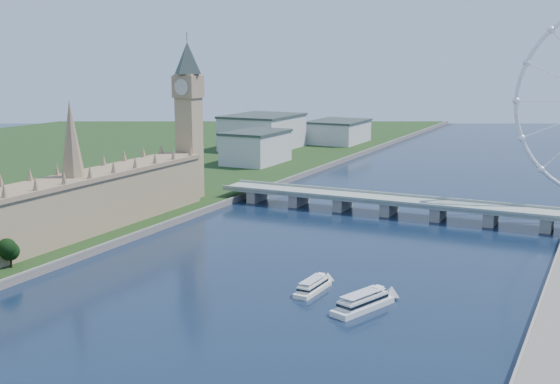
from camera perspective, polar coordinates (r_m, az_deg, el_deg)
The scene contains 6 objects.
parliament_range at distance 376.84m, azimuth -16.32°, elevation -1.03°, with size 24.00×200.00×70.00m.
big_ben at distance 455.44m, azimuth -7.45°, elevation 7.43°, with size 20.02×20.02×110.00m.
westminster_bridge at distance 428.76m, azimuth 8.87°, elevation -0.92°, with size 220.00×22.00×9.50m.
city_skyline at distance 671.33m, azimuth 18.74°, elevation 3.79°, with size 505.00×280.00×32.00m.
tour_boat_near at distance 287.88m, azimuth 2.68°, elevation -8.08°, with size 6.68×26.32×5.78m, color white, non-canonical shape.
tour_boat_far at distance 270.11m, azimuth 6.73°, elevation -9.45°, with size 8.22×32.05×7.10m, color silver, non-canonical shape.
Camera 1 is at (122.05, -101.68, 93.79)m, focal length 45.00 mm.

